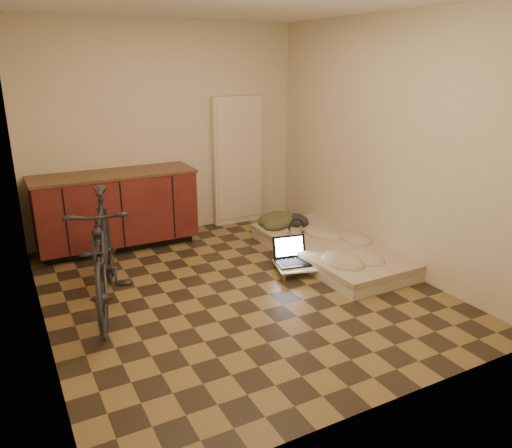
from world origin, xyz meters
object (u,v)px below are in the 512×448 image
lap_desk (304,265)px  laptop (292,257)px  bicycle (103,247)px  futon (330,249)px

lap_desk → laptop: (-0.08, 0.11, 0.06)m
bicycle → lap_desk: bicycle is taller
futon → laptop: (-0.59, -0.13, 0.06)m
futon → laptop: bearing=-167.8°
futon → lap_desk: futon is taller
bicycle → laptop: bicycle is taller
futon → laptop: size_ratio=4.85×
lap_desk → futon: bearing=41.2°
bicycle → lap_desk: size_ratio=2.61×
futon → lap_desk: size_ratio=2.97×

